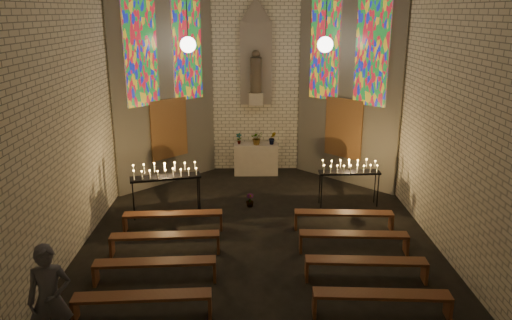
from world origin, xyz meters
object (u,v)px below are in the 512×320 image
Objects in this scene: altar at (256,159)px; aisle_flower_pot at (250,200)px; visitor at (50,300)px; votive_stand_right at (350,169)px; votive_stand_left at (165,174)px.

aisle_flower_pot is (-0.21, -2.87, -0.32)m from altar.
votive_stand_right is at bearing 32.84° from visitor.
aisle_flower_pot is 2.81m from votive_stand_right.
votive_stand_right reaches higher than altar.
votive_stand_right is at bearing -48.41° from altar.
votive_stand_left reaches higher than aisle_flower_pot.
visitor is at bearing -113.13° from votive_stand_left.
votive_stand_left is 1.11× the size of votive_stand_right.
votive_stand_right is 8.30m from visitor.
votive_stand_right is (4.83, 0.60, -0.09)m from votive_stand_left.
aisle_flower_pot is 6.70m from visitor.
votive_stand_left is at bearing -124.89° from altar.
altar is 9.38m from visitor.
votive_stand_right is 0.92× the size of visitor.
votive_stand_left reaches higher than altar.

